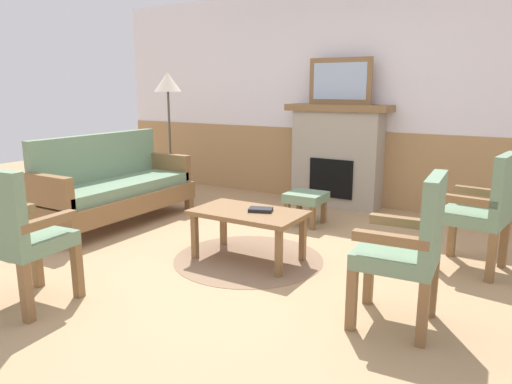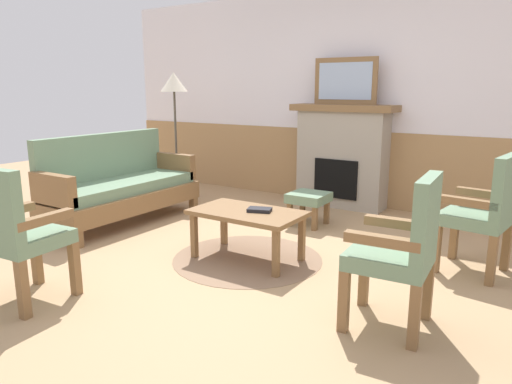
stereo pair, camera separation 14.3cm
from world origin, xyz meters
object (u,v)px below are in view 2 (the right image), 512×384
at_px(framed_picture, 345,81).
at_px(footstool, 309,200).
at_px(couch, 119,187).
at_px(armchair_by_window_left, 485,209).
at_px(book_on_table, 260,210).
at_px(fireplace, 342,155).
at_px(floor_lamp_by_couch, 174,90).
at_px(armchair_front_left, 16,230).
at_px(coffee_table, 247,217).
at_px(armchair_near_fireplace, 402,246).

distance_m(framed_picture, footstool, 1.62).
relative_size(couch, armchair_by_window_left, 1.84).
distance_m(book_on_table, footstool, 1.23).
relative_size(fireplace, floor_lamp_by_couch, 0.77).
bearing_deg(couch, book_on_table, -5.28).
xyz_separation_m(fireplace, armchair_front_left, (-0.75, -3.84, -0.11)).
height_order(coffee_table, armchair_near_fireplace, armchair_near_fireplace).
relative_size(coffee_table, armchair_near_fireplace, 0.98).
bearing_deg(couch, framed_picture, 48.60).
distance_m(fireplace, coffee_table, 2.27).
distance_m(framed_picture, armchair_front_left, 4.04).
bearing_deg(footstool, armchair_by_window_left, -15.31).
xyz_separation_m(armchair_by_window_left, floor_lamp_by_couch, (-3.97, 0.78, 0.91)).
distance_m(coffee_table, armchair_by_window_left, 1.93).
xyz_separation_m(couch, book_on_table, (1.97, -0.18, 0.06)).
xyz_separation_m(framed_picture, book_on_table, (0.18, -2.22, -1.10)).
xyz_separation_m(armchair_by_window_left, armchair_front_left, (-2.60, -2.34, 0.00)).
bearing_deg(floor_lamp_by_couch, armchair_near_fireplace, -29.00).
xyz_separation_m(book_on_table, armchair_front_left, (-0.93, -1.62, 0.08)).
height_order(armchair_near_fireplace, floor_lamp_by_couch, floor_lamp_by_couch).
xyz_separation_m(footstool, floor_lamp_by_couch, (-2.17, 0.29, 1.17)).
relative_size(fireplace, coffee_table, 1.35).
height_order(fireplace, armchair_front_left, fireplace).
bearing_deg(armchair_front_left, fireplace, 78.87).
bearing_deg(footstool, armchair_near_fireplace, -49.35).
xyz_separation_m(fireplace, footstool, (0.04, -1.01, -0.37)).
relative_size(coffee_table, armchair_by_window_left, 0.98).
xyz_separation_m(armchair_near_fireplace, armchair_by_window_left, (0.30, 1.26, 0.00)).
xyz_separation_m(couch, armchair_by_window_left, (3.64, 0.54, 0.14)).
bearing_deg(couch, armchair_near_fireplace, -12.21).
height_order(framed_picture, book_on_table, framed_picture).
bearing_deg(fireplace, armchair_by_window_left, -39.10).
bearing_deg(footstool, framed_picture, 92.54).
bearing_deg(framed_picture, couch, -131.40).
xyz_separation_m(couch, armchair_front_left, (1.04, -1.80, 0.14)).
bearing_deg(footstool, book_on_table, -83.77).
bearing_deg(armchair_near_fireplace, framed_picture, 119.32).
distance_m(framed_picture, coffee_table, 2.54).
bearing_deg(framed_picture, coffee_table, -88.11).
height_order(book_on_table, floor_lamp_by_couch, floor_lamp_by_couch).
height_order(couch, armchair_front_left, same).
relative_size(couch, armchair_near_fireplace, 1.84).
xyz_separation_m(framed_picture, armchair_by_window_left, (1.84, -1.50, -1.02)).
xyz_separation_m(framed_picture, armchair_front_left, (-0.75, -3.84, -1.02)).
bearing_deg(framed_picture, armchair_front_left, -101.13).
distance_m(armchair_near_fireplace, armchair_front_left, 2.54).
height_order(framed_picture, armchair_near_fireplace, framed_picture).
bearing_deg(armchair_near_fireplace, armchair_front_left, -154.86).
relative_size(coffee_table, floor_lamp_by_couch, 0.57).
xyz_separation_m(framed_picture, footstool, (0.04, -1.01, -1.28)).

